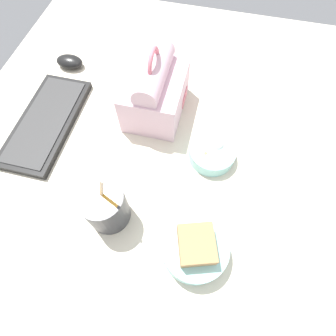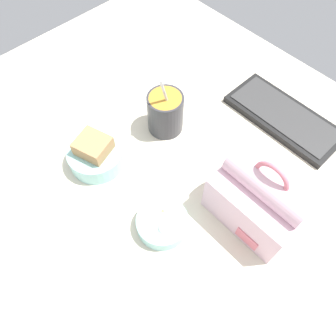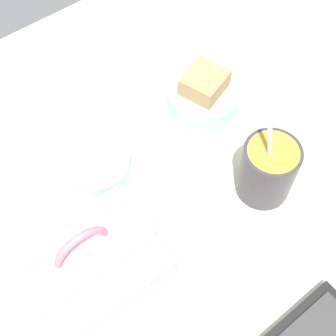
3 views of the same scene
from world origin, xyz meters
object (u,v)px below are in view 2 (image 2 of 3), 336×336
Objects in this scene: keyboard at (284,117)px; bento_bowl_sandwich at (96,154)px; lunch_bag at (260,198)px; soup_cup at (165,112)px; bento_bowl_snacks at (163,223)px.

bento_bowl_sandwich is (-23.98, -45.56, 2.22)cm from keyboard.
keyboard is at bearing 113.21° from lunch_bag.
lunch_bag reaches higher than keyboard.
lunch_bag is 40.24cm from bento_bowl_sandwich.
bento_bowl_snacks is at bearing -44.33° from soup_cup.
keyboard is 2.75× the size of bento_bowl_snacks.
bento_bowl_sandwich is 24.12cm from bento_bowl_snacks.
bento_bowl_sandwich reaches higher than bento_bowl_snacks.
lunch_bag is 1.07× the size of soup_cup.
bento_bowl_snacks is (-11.85, -17.60, -5.24)cm from lunch_bag.
keyboard is 32.96cm from soup_cup.
lunch_bag is 1.72× the size of bento_bowl_snacks.
bento_bowl_snacks is at bearing -123.95° from lunch_bag.
soup_cup is 20.63cm from bento_bowl_sandwich.
lunch_bag is at bearing -4.38° from soup_cup.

